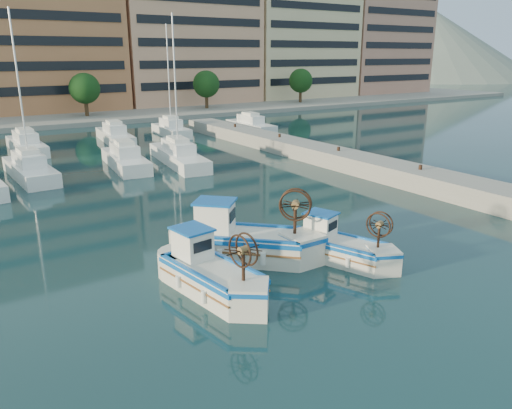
# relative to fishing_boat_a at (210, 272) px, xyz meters

# --- Properties ---
(ground) EXTENTS (300.00, 300.00, 0.00)m
(ground) POSITION_rel_fishing_boat_a_xyz_m (5.96, -0.03, -0.78)
(ground) COLOR #1A3F43
(ground) RESTS_ON ground
(quay) EXTENTS (3.00, 60.00, 1.20)m
(quay) POSITION_rel_fishing_boat_a_xyz_m (18.96, 7.97, -0.18)
(quay) COLOR gray
(quay) RESTS_ON ground
(waterfront) EXTENTS (180.00, 40.00, 25.60)m
(waterfront) POSITION_rel_fishing_boat_a_xyz_m (15.19, 65.01, 10.31)
(waterfront) COLOR gray
(waterfront) RESTS_ON ground
(hill_east) EXTENTS (160.00, 160.00, 50.00)m
(hill_east) POSITION_rel_fishing_boat_a_xyz_m (145.96, 109.97, -0.78)
(hill_east) COLOR slate
(hill_east) RESTS_ON ground
(yacht_marina) EXTENTS (39.27, 22.72, 11.50)m
(yacht_marina) POSITION_rel_fishing_boat_a_xyz_m (2.17, 27.97, -0.26)
(yacht_marina) COLOR white
(yacht_marina) RESTS_ON ground
(fishing_boat_a) EXTENTS (2.47, 4.68, 2.85)m
(fishing_boat_a) POSITION_rel_fishing_boat_a_xyz_m (0.00, 0.00, 0.00)
(fishing_boat_a) COLOR silver
(fishing_boat_a) RESTS_ON ground
(fishing_boat_b) EXTENTS (5.06, 4.99, 3.26)m
(fishing_boat_b) POSITION_rel_fishing_boat_a_xyz_m (2.68, 2.00, 0.11)
(fishing_boat_b) COLOR silver
(fishing_boat_b) RESTS_ON ground
(fishing_boat_c) EXTENTS (2.88, 4.19, 2.53)m
(fishing_boat_c) POSITION_rel_fishing_boat_a_xyz_m (6.02, -0.43, -0.09)
(fishing_boat_c) COLOR silver
(fishing_boat_c) RESTS_ON ground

